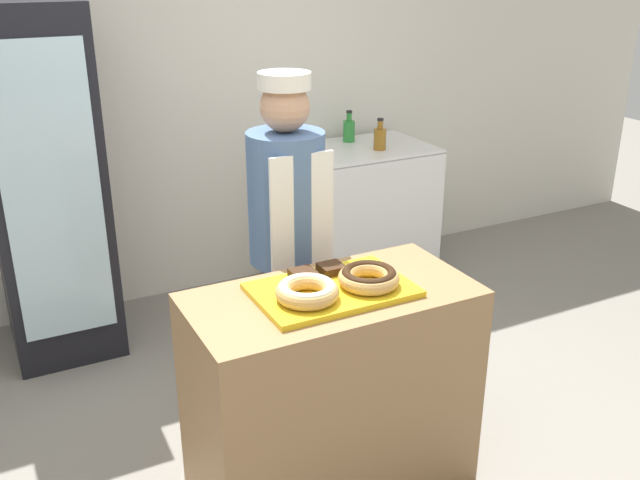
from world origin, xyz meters
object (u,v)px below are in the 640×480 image
object	(u,v)px
brownie_back_left	(303,274)
bottle_green	(349,130)
baker_person	(288,244)
donut_chocolate_glaze	(369,277)
brownie_back_right	(331,268)
beverage_fridge	(45,186)
serving_tray	(332,290)
bottle_amber	(380,138)
chest_freezer	(354,214)
donut_light_glaze	(307,291)

from	to	relation	value
brownie_back_left	bottle_green	xyz separation A→B (m)	(1.21, 1.79, 0.07)
baker_person	donut_chocolate_glaze	bearing A→B (deg)	-85.21
brownie_back_right	beverage_fridge	bearing A→B (deg)	118.07
serving_tray	baker_person	size ratio (longest dim) A/B	0.36
brownie_back_right	bottle_amber	size ratio (longest dim) A/B	0.46
beverage_fridge	chest_freezer	bearing A→B (deg)	0.20
brownie_back_right	brownie_back_left	bearing A→B (deg)	180.00
brownie_back_left	baker_person	world-z (taller)	baker_person
bottle_green	bottle_amber	distance (m)	0.28
serving_tray	brownie_back_left	bearing A→B (deg)	116.84
chest_freezer	bottle_amber	bearing A→B (deg)	-41.13
bottle_green	brownie_back_left	bearing A→B (deg)	-124.06
brownie_back_left	brownie_back_right	xyz separation A→B (m)	(0.12, 0.00, 0.00)
donut_light_glaze	brownie_back_left	world-z (taller)	donut_light_glaze
serving_tray	donut_light_glaze	distance (m)	0.15
bottle_amber	baker_person	bearing A→B (deg)	-136.85
chest_freezer	bottle_green	distance (m)	0.56
brownie_back_left	bottle_amber	distance (m)	1.99
donut_light_glaze	bottle_green	bearing A→B (deg)	56.92
bottle_amber	donut_chocolate_glaze	bearing A→B (deg)	-122.84
chest_freezer	bottle_green	world-z (taller)	bottle_green
serving_tray	bottle_green	distance (m)	2.23
donut_light_glaze	baker_person	size ratio (longest dim) A/B	0.14
serving_tray	baker_person	xyz separation A→B (m)	(0.08, 0.57, -0.03)
donut_light_glaze	bottle_green	xyz separation A→B (m)	(1.28, 1.96, 0.05)
donut_light_glaze	donut_chocolate_glaze	distance (m)	0.26
donut_light_glaze	serving_tray	bearing A→B (deg)	21.23
donut_light_glaze	donut_chocolate_glaze	xyz separation A→B (m)	(0.26, 0.00, 0.00)
donut_chocolate_glaze	baker_person	world-z (taller)	baker_person
serving_tray	chest_freezer	size ratio (longest dim) A/B	0.60
donut_light_glaze	chest_freezer	world-z (taller)	donut_light_glaze
brownie_back_left	bottle_amber	size ratio (longest dim) A/B	0.46
serving_tray	brownie_back_right	bearing A→B (deg)	63.16
donut_chocolate_glaze	serving_tray	bearing A→B (deg)	158.77
donut_light_glaze	bottle_amber	distance (m)	2.16
brownie_back_left	serving_tray	bearing A→B (deg)	-63.16
serving_tray	brownie_back_right	world-z (taller)	brownie_back_right
baker_person	brownie_back_right	bearing A→B (deg)	-92.10
donut_chocolate_glaze	bottle_green	bearing A→B (deg)	62.57
baker_person	beverage_fridge	xyz separation A→B (m)	(-0.88, 1.17, 0.07)
donut_chocolate_glaze	brownie_back_right	bearing A→B (deg)	111.54
chest_freezer	beverage_fridge	bearing A→B (deg)	-179.80
donut_chocolate_glaze	beverage_fridge	distance (m)	2.01
brownie_back_right	baker_person	bearing A→B (deg)	87.90
brownie_back_left	bottle_green	size ratio (longest dim) A/B	0.45
serving_tray	donut_light_glaze	bearing A→B (deg)	-158.77
brownie_back_left	baker_person	size ratio (longest dim) A/B	0.06
serving_tray	beverage_fridge	distance (m)	1.91
brownie_back_right	baker_person	world-z (taller)	baker_person
serving_tray	brownie_back_left	size ratio (longest dim) A/B	6.37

